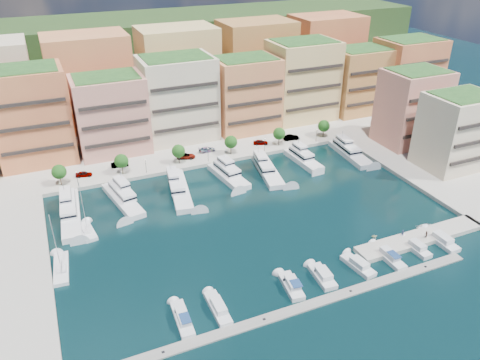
{
  "coord_description": "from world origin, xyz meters",
  "views": [
    {
      "loc": [
        -39.64,
        -83.28,
        60.13
      ],
      "look_at": [
        0.21,
        8.73,
        6.0
      ],
      "focal_mm": 35.0,
      "sensor_mm": 36.0,
      "label": 1
    }
  ],
  "objects_px": {
    "lamppost_1": "(146,164)",
    "car_5": "(291,137)",
    "tree_2": "(178,151)",
    "person_1": "(426,234)",
    "car_3": "(207,149)",
    "yacht_1": "(122,198)",
    "tree_4": "(279,134)",
    "yacht_0": "(70,211)",
    "cruiser_5": "(322,276)",
    "yacht_4": "(267,169)",
    "sailboat_1": "(61,269)",
    "cruiser_6": "(358,266)",
    "tree_1": "(121,161)",
    "lamppost_4": "(317,133)",
    "car_2": "(186,156)",
    "cruiser_8": "(416,248)",
    "cruiser_2": "(218,308)",
    "cruiser_9": "(441,240)",
    "sailboat_2": "(88,232)",
    "tender_1": "(374,236)",
    "yacht_6": "(349,151)",
    "tree_0": "(59,172)",
    "yacht_3": "(228,174)",
    "cruiser_4": "(291,286)",
    "car_1": "(120,164)",
    "yacht_5": "(302,158)",
    "car_4": "(261,142)",
    "cruiser_1": "(183,319)",
    "tree_5": "(324,126)",
    "yacht_2": "(179,188)",
    "cruiser_7": "(388,257)",
    "tender_2": "(425,227)",
    "lamppost_0": "(77,176)",
    "person_0": "(403,233)",
    "tree_3": "(231,142)"
  },
  "relations": [
    {
      "from": "yacht_1",
      "to": "cruiser_9",
      "type": "bearing_deg",
      "value": -36.78
    },
    {
      "from": "cruiser_5",
      "to": "sailboat_1",
      "type": "bearing_deg",
      "value": 153.78
    },
    {
      "from": "lamppost_1",
      "to": "car_5",
      "type": "relative_size",
      "value": 0.83
    },
    {
      "from": "car_2",
      "to": "tender_1",
      "type": "bearing_deg",
      "value": -131.51
    },
    {
      "from": "cruiser_2",
      "to": "yacht_2",
      "type": "bearing_deg",
      "value": 82.14
    },
    {
      "from": "yacht_6",
      "to": "sailboat_2",
      "type": "xyz_separation_m",
      "value": [
        -77.51,
        -11.05,
        -0.89
      ]
    },
    {
      "from": "yacht_4",
      "to": "sailboat_1",
      "type": "relative_size",
      "value": 1.51
    },
    {
      "from": "yacht_3",
      "to": "tender_1",
      "type": "relative_size",
      "value": 12.05
    },
    {
      "from": "cruiser_8",
      "to": "tree_2",
      "type": "bearing_deg",
      "value": 120.6
    },
    {
      "from": "yacht_6",
      "to": "yacht_2",
      "type": "bearing_deg",
      "value": -178.9
    },
    {
      "from": "tree_3",
      "to": "yacht_4",
      "type": "bearing_deg",
      "value": -68.96
    },
    {
      "from": "tree_1",
      "to": "lamppost_4",
      "type": "relative_size",
      "value": 1.35
    },
    {
      "from": "tree_1",
      "to": "sailboat_2",
      "type": "height_order",
      "value": "sailboat_2"
    },
    {
      "from": "tree_3",
      "to": "cruiser_7",
      "type": "distance_m",
      "value": 59.3
    },
    {
      "from": "cruiser_4",
      "to": "car_1",
      "type": "height_order",
      "value": "car_1"
    },
    {
      "from": "cruiser_2",
      "to": "sailboat_2",
      "type": "distance_m",
      "value": 38.54
    },
    {
      "from": "tree_1",
      "to": "cruiser_5",
      "type": "bearing_deg",
      "value": -64.86
    },
    {
      "from": "yacht_1",
      "to": "sailboat_1",
      "type": "height_order",
      "value": "sailboat_1"
    },
    {
      "from": "lamppost_0",
      "to": "tender_1",
      "type": "height_order",
      "value": "lamppost_0"
    },
    {
      "from": "yacht_0",
      "to": "cruiser_5",
      "type": "distance_m",
      "value": 60.8
    },
    {
      "from": "person_1",
      "to": "cruiser_2",
      "type": "bearing_deg",
      "value": -32.44
    },
    {
      "from": "cruiser_9",
      "to": "cruiser_1",
      "type": "bearing_deg",
      "value": -179.98
    },
    {
      "from": "person_1",
      "to": "person_0",
      "type": "bearing_deg",
      "value": -66.36
    },
    {
      "from": "cruiser_6",
      "to": "tree_1",
      "type": "bearing_deg",
      "value": 121.52
    },
    {
      "from": "tree_0",
      "to": "tender_1",
      "type": "xyz_separation_m",
      "value": [
        61.24,
        -50.8,
        -4.38
      ]
    },
    {
      "from": "car_3",
      "to": "car_2",
      "type": "bearing_deg",
      "value": 104.19
    },
    {
      "from": "tree_2",
      "to": "car_3",
      "type": "xyz_separation_m",
      "value": [
        9.94,
        4.09,
        -3.0
      ]
    },
    {
      "from": "sailboat_1",
      "to": "tree_5",
      "type": "bearing_deg",
      "value": 22.97
    },
    {
      "from": "cruiser_7",
      "to": "car_2",
      "type": "relative_size",
      "value": 1.7
    },
    {
      "from": "tender_1",
      "to": "person_0",
      "type": "distance_m",
      "value": 6.0
    },
    {
      "from": "tree_4",
      "to": "sailboat_2",
      "type": "relative_size",
      "value": 0.43
    },
    {
      "from": "tree_0",
      "to": "person_1",
      "type": "bearing_deg",
      "value": -38.72
    },
    {
      "from": "sailboat_1",
      "to": "tender_2",
      "type": "bearing_deg",
      "value": -12.62
    },
    {
      "from": "yacht_1",
      "to": "tree_2",
      "type": "bearing_deg",
      "value": 35.23
    },
    {
      "from": "tree_2",
      "to": "person_1",
      "type": "xyz_separation_m",
      "value": [
        38.34,
        -56.39,
        -2.93
      ]
    },
    {
      "from": "tree_2",
      "to": "car_2",
      "type": "relative_size",
      "value": 1.04
    },
    {
      "from": "tree_4",
      "to": "cruiser_6",
      "type": "relative_size",
      "value": 0.69
    },
    {
      "from": "cruiser_4",
      "to": "cruiser_9",
      "type": "relative_size",
      "value": 0.91
    },
    {
      "from": "tree_4",
      "to": "tender_1",
      "type": "xyz_separation_m",
      "value": [
        -2.76,
        -50.8,
        -4.38
      ]
    },
    {
      "from": "lamppost_1",
      "to": "yacht_6",
      "type": "distance_m",
      "value": 59.91
    },
    {
      "from": "cruiser_5",
      "to": "car_4",
      "type": "relative_size",
      "value": 1.71
    },
    {
      "from": "tree_2",
      "to": "lamppost_0",
      "type": "height_order",
      "value": "tree_2"
    },
    {
      "from": "yacht_1",
      "to": "car_3",
      "type": "height_order",
      "value": "yacht_1"
    },
    {
      "from": "yacht_6",
      "to": "car_1",
      "type": "bearing_deg",
      "value": 164.97
    },
    {
      "from": "yacht_6",
      "to": "tender_1",
      "type": "relative_size",
      "value": 13.67
    },
    {
      "from": "cruiser_4",
      "to": "car_3",
      "type": "distance_m",
      "value": 62.45
    },
    {
      "from": "tree_5",
      "to": "cruiser_8",
      "type": "relative_size",
      "value": 0.77
    },
    {
      "from": "sailboat_2",
      "to": "yacht_5",
      "type": "bearing_deg",
      "value": 11.47
    },
    {
      "from": "tree_2",
      "to": "sailboat_2",
      "type": "xyz_separation_m",
      "value": [
        -28.63,
        -24.1,
        -4.42
      ]
    },
    {
      "from": "yacht_1",
      "to": "tree_4",
      "type": "bearing_deg",
      "value": 14.62
    }
  ]
}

